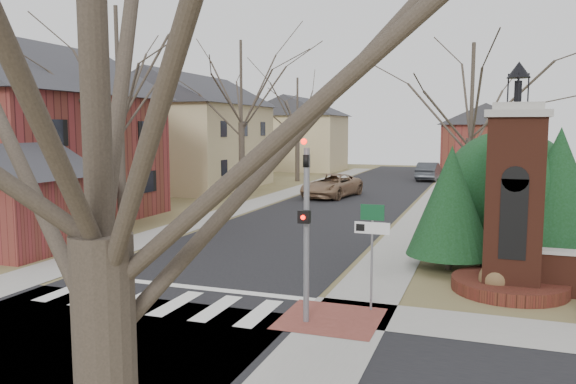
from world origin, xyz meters
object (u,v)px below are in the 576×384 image
at_px(brick_gate_monument, 512,217).
at_px(pickup_truck, 332,186).
at_px(distant_car, 429,171).
at_px(traffic_signal_pole, 306,216).
at_px(sign_post, 372,236).

bearing_deg(brick_gate_monument, pickup_truck, 118.21).
distance_m(pickup_truck, distant_car, 15.68).
relative_size(traffic_signal_pole, brick_gate_monument, 0.69).
distance_m(traffic_signal_pole, pickup_truck, 24.95).
xyz_separation_m(sign_post, brick_gate_monument, (3.41, 3.01, 0.22)).
bearing_deg(traffic_signal_pole, brick_gate_monument, 43.24).
distance_m(sign_post, brick_gate_monument, 4.55).
relative_size(sign_post, distant_car, 0.56).
bearing_deg(traffic_signal_pole, sign_post, 47.57).
distance_m(brick_gate_monument, distant_car, 35.09).
distance_m(brick_gate_monument, pickup_truck, 22.46).
bearing_deg(pickup_truck, distant_car, 80.75).
bearing_deg(sign_post, pickup_truck, 107.54).
height_order(brick_gate_monument, distant_car, brick_gate_monument).
relative_size(brick_gate_monument, pickup_truck, 1.14).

